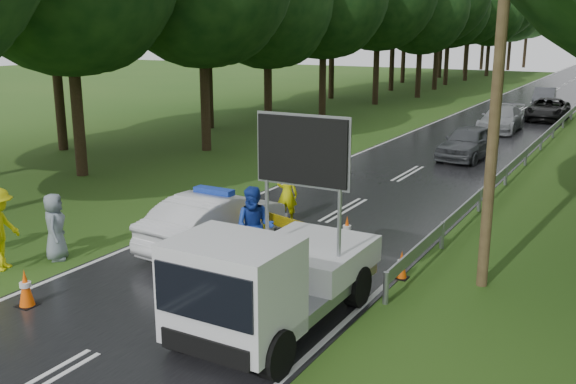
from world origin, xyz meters
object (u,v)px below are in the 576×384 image
Objects in this scene: queue_car_first at (468,142)px; queue_car_fourth at (544,97)px; barrier at (288,229)px; civilian at (255,227)px; work_truck at (269,278)px; officer at (287,194)px; police_sedan at (215,221)px; queue_car_second at (501,119)px; queue_car_third at (548,109)px.

queue_car_fourth is (-0.19, 22.68, -0.05)m from queue_car_first.
queue_car_fourth reaches higher than barrier.
civilian is at bearing -88.57° from queue_car_first.
barrier is at bearing 114.27° from work_truck.
officer is 0.88× the size of civilian.
queue_car_fourth is (-1.20, 41.12, -0.39)m from work_truck.
work_truck reaches higher than civilian.
police_sedan reaches higher than queue_car_second.
work_truck reaches higher than barrier.
work_truck is at bearing 107.00° from officer.
queue_car_first is at bearing 104.85° from barrier.
work_truck is at bearing -49.34° from barrier.
officer is at bearing 87.37° from civilian.
queue_car_third is (1.62, 29.89, -0.20)m from barrier.
queue_car_fourth is at bearing -89.33° from police_sedan.
queue_car_first is at bearing -88.16° from queue_car_second.
barrier is at bearing -94.97° from queue_car_fourth.
queue_car_second is at bearing -105.58° from queue_car_third.
work_truck is at bearing -87.75° from queue_car_second.
civilian is 0.41× the size of queue_car_second.
queue_car_fourth is at bearing 106.14° from barrier.
queue_car_third is (3.83, 29.80, -0.05)m from police_sedan.
barrier is 0.57× the size of queue_car_second.
queue_car_third is (2.23, 30.39, -0.30)m from civilian.
civilian is 24.40m from queue_car_second.
civilian is (1.13, -3.54, 0.12)m from officer.
queue_car_third is at bearing -84.87° from queue_car_fourth.
queue_car_fourth is (2.46, 37.78, -0.06)m from police_sedan.
police_sedan reaches higher than queue_car_first.
queue_car_first is 1.04× the size of queue_car_fourth.
queue_car_first is at bearing 93.27° from work_truck.
queue_car_first is at bearing -95.56° from police_sedan.
police_sedan is 23.91m from queue_car_second.
civilian is at bearing -92.27° from queue_car_second.
work_truck reaches higher than queue_car_third.
queue_car_second is at bearing 68.05° from civilian.
queue_car_second is at bearing -104.91° from officer.
civilian is (-0.61, -0.50, 0.10)m from barrier.
officer reaches higher than police_sedan.
police_sedan is at bearing -96.13° from queue_car_second.
queue_car_third is at bearing -107.11° from officer.
police_sedan is 0.92× the size of queue_car_third.
queue_car_second reaches higher than queue_car_third.
officer reaches higher than queue_car_fourth.
civilian is 0.46× the size of queue_car_first.
barrier is 37.88m from queue_car_fourth.
queue_car_second is at bearing -91.04° from police_sedan.
police_sedan is 2.99m from officer.
queue_car_second reaches higher than barrier.
queue_car_second is 0.98× the size of queue_car_third.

